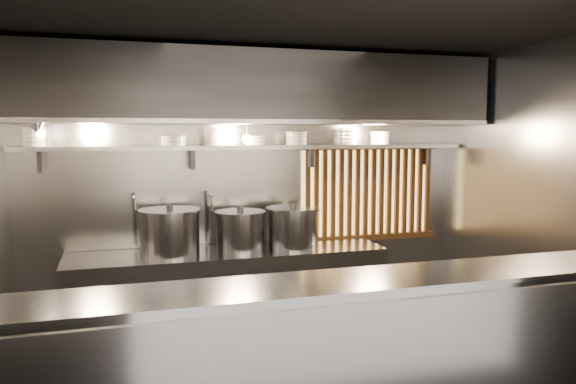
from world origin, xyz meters
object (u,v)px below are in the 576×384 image
heat_lamp (37,127)px  stock_pot_right (293,227)px  stock_pot_mid (240,230)px  stock_pot_left (170,232)px  pendant_bulb (247,139)px

heat_lamp → stock_pot_right: (2.23, 0.25, -0.97)m
heat_lamp → stock_pot_mid: (1.71, 0.30, -0.98)m
stock_pot_left → stock_pot_right: stock_pot_left is taller
stock_pot_mid → stock_pot_right: 0.52m
heat_lamp → stock_pot_mid: bearing=9.8°
heat_lamp → stock_pot_left: heat_lamp is taller
stock_pot_left → stock_pot_right: 1.18m
stock_pot_right → stock_pot_mid: bearing=175.2°
stock_pot_mid → heat_lamp: bearing=-170.2°
heat_lamp → pendant_bulb: heat_lamp is taller
heat_lamp → pendant_bulb: bearing=11.0°
pendant_bulb → stock_pot_right: bearing=-12.5°
heat_lamp → stock_pot_right: heat_lamp is taller
heat_lamp → stock_pot_mid: heat_lamp is taller
pendant_bulb → stock_pot_left: bearing=-174.8°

